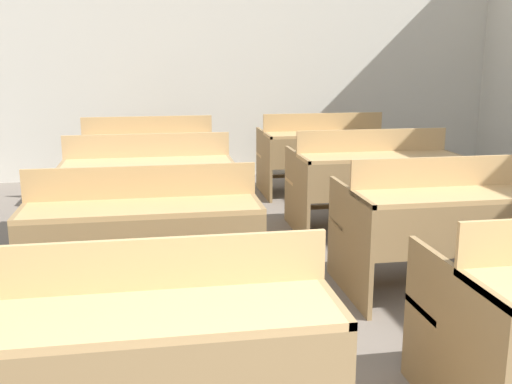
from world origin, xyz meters
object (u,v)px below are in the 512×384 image
at_px(bench_front_left, 146,350).
at_px(bench_back_left, 149,156).
at_px(bench_third_left, 149,184).
at_px(bench_third_right, 371,177).
at_px(bench_second_left, 144,235).
at_px(bench_back_right, 323,151).
at_px(bench_second_right, 449,221).

distance_m(bench_front_left, bench_back_left, 4.18).
xyz_separation_m(bench_third_left, bench_back_left, (-0.00, 1.38, 0.00)).
xyz_separation_m(bench_third_right, bench_back_left, (-1.88, 1.41, 0.00)).
relative_size(bench_front_left, bench_second_left, 1.00).
bearing_deg(bench_front_left, bench_back_right, 66.05).
bearing_deg(bench_front_left, bench_third_left, 89.86).
xyz_separation_m(bench_third_left, bench_third_right, (1.87, -0.03, 0.00)).
bearing_deg(bench_third_left, bench_back_right, 36.82).
bearing_deg(bench_back_left, bench_front_left, -90.04).
distance_m(bench_front_left, bench_back_right, 4.59).
height_order(bench_front_left, bench_back_right, same).
bearing_deg(bench_third_left, bench_second_left, -91.06).
height_order(bench_back_left, bench_back_right, same).
bearing_deg(bench_second_left, bench_third_left, 88.94).
distance_m(bench_third_left, bench_back_left, 1.38).
bearing_deg(bench_back_right, bench_back_left, -179.68).
xyz_separation_m(bench_third_left, bench_back_right, (1.86, 1.39, 0.00)).
relative_size(bench_third_left, bench_back_left, 1.00).
xyz_separation_m(bench_second_left, bench_back_left, (0.02, 2.78, 0.00)).
bearing_deg(bench_third_right, bench_back_right, 90.71).
distance_m(bench_third_right, bench_back_left, 2.35).
bearing_deg(bench_second_right, bench_third_right, 89.99).
relative_size(bench_second_left, bench_third_left, 1.00).
xyz_separation_m(bench_third_right, bench_back_right, (-0.02, 1.42, 0.00)).
height_order(bench_second_left, bench_back_left, same).
height_order(bench_second_right, bench_third_right, same).
relative_size(bench_front_left, bench_second_right, 1.00).
height_order(bench_third_left, bench_back_left, same).
height_order(bench_front_left, bench_second_right, same).
distance_m(bench_second_left, bench_third_right, 2.34).
bearing_deg(bench_front_left, bench_second_left, 90.79).
relative_size(bench_front_left, bench_third_left, 1.00).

